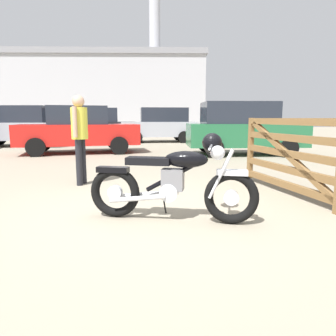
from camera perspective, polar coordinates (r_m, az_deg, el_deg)
The scene contains 10 objects.
ground_plane at distance 4.22m, azimuth -2.40°, elevation -8.08°, with size 80.00×80.00×0.00m, color gray.
vintage_motorcycle at distance 3.81m, azimuth 1.45°, elevation -2.33°, with size 2.04×0.74×1.07m.
timber_gate at distance 5.25m, azimuth 22.82°, elevation 2.45°, with size 0.61×2.52×1.60m.
bystander at distance 6.06m, azimuth -15.80°, elevation 6.59°, with size 0.30×0.45×1.66m.
pale_sedan_back at distance 11.77m, azimuth -15.96°, elevation 6.72°, with size 4.44×2.49×1.67m.
white_estate_far at distance 16.60m, azimuth -1.38°, elevation 7.92°, with size 3.98×1.99×1.78m.
blue_hatchback_right at distance 11.06m, azimuth 13.46°, elevation 7.11°, with size 3.95×1.92×1.78m.
silver_sedan_mid at distance 15.51m, azimuth -25.66°, elevation 6.96°, with size 3.97×1.97×1.78m.
red_hatchback_near at distance 17.25m, azimuth -12.77°, elevation 7.74°, with size 4.10×2.25×1.78m.
industrial_building at distance 33.54m, azimuth -10.13°, elevation 13.03°, with size 18.70×12.11×16.36m.
Camera 1 is at (-0.11, -4.03, 1.24)m, focal length 33.47 mm.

